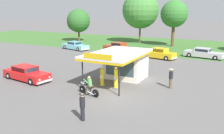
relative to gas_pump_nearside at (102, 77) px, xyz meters
name	(u,v)px	position (x,y,z in m)	size (l,w,h in m)	color
ground_plane	(116,96)	(2.18, -1.59, -0.85)	(300.00, 300.00, 0.00)	#5B5959
grass_verge_strip	(187,47)	(2.18, 28.41, -0.85)	(120.00, 24.00, 0.01)	#3D6B2D
service_station_kiosk	(124,62)	(0.69, 3.10, 0.86)	(4.36, 7.26, 3.31)	silver
gas_pump_nearside	(102,77)	(0.00, 0.00, 0.00)	(0.44, 0.44, 1.87)	slate
gas_pump_offside	(116,79)	(1.38, 0.00, 0.04)	(0.44, 0.44, 1.96)	slate
motorcycle_with_rider	(89,87)	(0.22, -2.44, -0.20)	(2.16, 0.83, 1.58)	black
featured_classic_sedan	(26,73)	(-7.52, -1.70, -0.20)	(5.51, 2.37, 1.39)	red
parked_car_back_row_left	(117,47)	(-7.02, 17.07, -0.13)	(5.05, 2.70, 1.57)	#993819
parked_car_back_row_far_right	(204,53)	(6.28, 18.29, -0.21)	(5.68, 2.67, 1.40)	#B7B7BC
parked_car_back_row_far_left	(159,54)	(0.68, 14.80, -0.17)	(5.17, 2.59, 1.50)	gold
parked_car_back_row_centre	(75,46)	(-14.61, 15.76, -0.20)	(5.75, 3.12, 1.40)	#7AC6D1
bystander_standing_back_lot	(82,106)	(2.35, -6.39, 0.09)	(0.38, 0.38, 1.75)	black
bystander_strolling_foreground	(131,55)	(-2.05, 11.20, -0.01)	(0.35, 0.35, 1.58)	black
bystander_chatting_near_pumps	(171,78)	(5.55, 2.29, 0.09)	(0.38, 0.38, 1.75)	brown
tree_oak_far_right	(174,14)	(-0.45, 27.44, 5.17)	(5.00, 5.00, 8.57)	brown
tree_oak_centre	(78,21)	(-20.84, 25.32, 3.54)	(5.05, 5.05, 7.04)	brown
tree_oak_left	(140,11)	(-7.89, 29.03, 5.75)	(7.43, 7.43, 10.42)	brown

